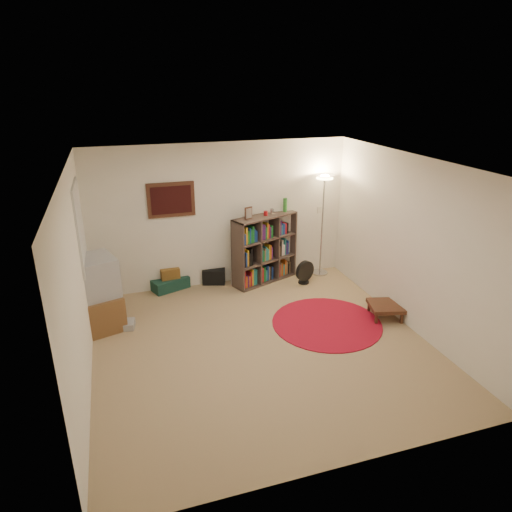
{
  "coord_description": "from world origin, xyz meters",
  "views": [
    {
      "loc": [
        -1.73,
        -5.17,
        3.46
      ],
      "look_at": [
        0.1,
        0.6,
        1.1
      ],
      "focal_mm": 32.0,
      "sensor_mm": 36.0,
      "label": 1
    }
  ],
  "objects": [
    {
      "name": "floor_lamp",
      "position": [
        1.83,
        2.06,
        1.57
      ],
      "size": [
        0.38,
        0.38,
        1.89
      ],
      "rotation": [
        0.0,
        0.0,
        -0.05
      ],
      "color": "#B4B4B8",
      "rests_on": "ground"
    },
    {
      "name": "floor_fan",
      "position": [
        1.38,
        1.73,
        0.22
      ],
      "size": [
        0.38,
        0.25,
        0.43
      ],
      "rotation": [
        0.0,
        0.0,
        0.35
      ],
      "color": "black",
      "rests_on": "ground"
    },
    {
      "name": "red_rug",
      "position": [
        1.12,
        0.28,
        0.01
      ],
      "size": [
        1.65,
        1.65,
        0.01
      ],
      "color": "maroon",
      "rests_on": "ground"
    },
    {
      "name": "paper_towel",
      "position": [
        0.16,
        2.08,
        0.12
      ],
      "size": [
        0.16,
        0.16,
        0.25
      ],
      "rotation": [
        0.0,
        0.0,
        -0.37
      ],
      "color": "silver",
      "rests_on": "ground"
    },
    {
      "name": "wicker_basket",
      "position": [
        -0.96,
        2.26,
        0.29
      ],
      "size": [
        0.35,
        0.27,
        0.18
      ],
      "rotation": [
        0.0,
        0.0,
        0.12
      ],
      "color": "brown",
      "rests_on": "suitcase"
    },
    {
      "name": "room",
      "position": [
        -0.05,
        0.05,
        1.26
      ],
      "size": [
        4.54,
        4.54,
        2.54
      ],
      "color": "#A1855E",
      "rests_on": "ground"
    },
    {
      "name": "duffel_bag",
      "position": [
        -0.17,
        2.28,
        0.14
      ],
      "size": [
        0.48,
        0.44,
        0.28
      ],
      "rotation": [
        0.0,
        0.0,
        -0.3
      ],
      "color": "black",
      "rests_on": "ground"
    },
    {
      "name": "tv_stand",
      "position": [
        -2.11,
        1.26,
        0.53
      ],
      "size": [
        0.72,
        0.87,
        1.1
      ],
      "rotation": [
        0.0,
        0.0,
        0.3
      ],
      "color": "brown",
      "rests_on": "ground"
    },
    {
      "name": "suitcase",
      "position": [
        -0.98,
        2.26,
        0.1
      ],
      "size": [
        0.73,
        0.6,
        0.2
      ],
      "rotation": [
        0.0,
        0.0,
        0.35
      ],
      "color": "#14372E",
      "rests_on": "ground"
    },
    {
      "name": "dvd_box",
      "position": [
        -1.81,
        1.08,
        0.05
      ],
      "size": [
        0.34,
        0.3,
        0.1
      ],
      "rotation": [
        0.0,
        0.0,
        -0.17
      ],
      "color": "#A5A5AA",
      "rests_on": "ground"
    },
    {
      "name": "side_table",
      "position": [
        2.07,
        0.19,
        0.19
      ],
      "size": [
        0.59,
        0.59,
        0.22
      ],
      "rotation": [
        0.0,
        0.0,
        -0.26
      ],
      "color": "#3C1F15",
      "rests_on": "ground"
    },
    {
      "name": "bookshelf",
      "position": [
        0.71,
        2.07,
        0.6
      ],
      "size": [
        1.28,
        0.78,
        1.48
      ],
      "rotation": [
        0.0,
        0.0,
        0.38
      ],
      "color": "#43332C",
      "rests_on": "ground"
    }
  ]
}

